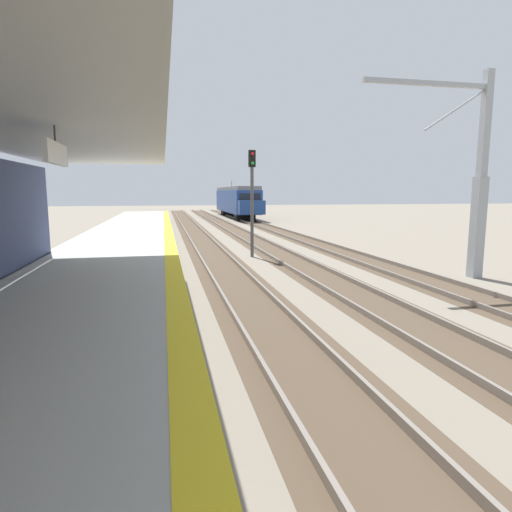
% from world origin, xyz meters
% --- Properties ---
extents(station_platform, '(5.00, 80.00, 0.91)m').
position_xyz_m(station_platform, '(-2.50, 16.00, 0.45)').
color(station_platform, '#A8A8A3').
rests_on(station_platform, ground).
extents(track_pair_nearest_platform, '(2.34, 120.00, 0.16)m').
position_xyz_m(track_pair_nearest_platform, '(1.90, 20.00, 0.05)').
color(track_pair_nearest_platform, '#4C3D2D').
rests_on(track_pair_nearest_platform, ground).
extents(track_pair_middle, '(2.34, 120.00, 0.16)m').
position_xyz_m(track_pair_middle, '(5.30, 20.00, 0.05)').
color(track_pair_middle, '#4C3D2D').
rests_on(track_pair_middle, ground).
extents(track_pair_far_side, '(2.34, 120.00, 0.16)m').
position_xyz_m(track_pair_far_side, '(8.70, 20.00, 0.05)').
color(track_pair_far_side, '#4C3D2D').
rests_on(track_pair_far_side, ground).
extents(approaching_train, '(2.93, 19.60, 4.76)m').
position_xyz_m(approaching_train, '(8.70, 56.96, 2.18)').
color(approaching_train, navy).
rests_on(approaching_train, ground).
extents(rail_signal_post, '(0.32, 0.34, 5.20)m').
position_xyz_m(rail_signal_post, '(3.77, 23.00, 3.19)').
color(rail_signal_post, '#4C4C4C').
rests_on(rail_signal_post, ground).
extents(catenary_pylon_far_side, '(5.00, 0.40, 7.50)m').
position_xyz_m(catenary_pylon_far_side, '(10.63, 16.09, 3.60)').
color(catenary_pylon_far_side, '#9EA3A8').
rests_on(catenary_pylon_far_side, ground).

